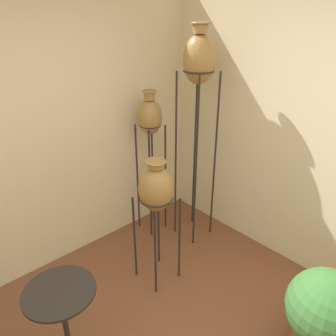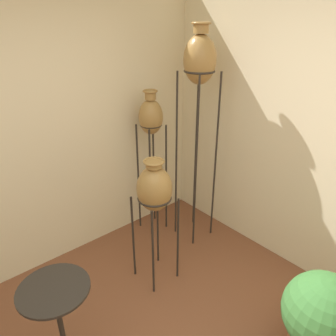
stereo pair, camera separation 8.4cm
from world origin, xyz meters
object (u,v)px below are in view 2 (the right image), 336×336
vase_stand_short (154,190)px  potted_plant (322,317)px  vase_stand_medium (151,121)px  side_table (58,313)px  vase_stand_tall (200,66)px

vase_stand_short → potted_plant: bearing=-75.2°
vase_stand_medium → vase_stand_short: vase_stand_medium is taller
vase_stand_medium → potted_plant: vase_stand_medium is taller
vase_stand_medium → potted_plant: 2.25m
potted_plant → side_table: bearing=142.6°
potted_plant → vase_stand_short: bearing=104.8°
vase_stand_tall → side_table: bearing=-162.8°
vase_stand_tall → side_table: size_ratio=2.90×
vase_stand_medium → side_table: 1.97m
vase_stand_short → side_table: bearing=-163.7°
vase_stand_medium → vase_stand_short: bearing=-126.7°
vase_stand_short → side_table: 1.17m
vase_stand_short → side_table: vase_stand_short is taller
vase_stand_tall → potted_plant: 2.26m
vase_stand_medium → vase_stand_tall: bearing=-55.0°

